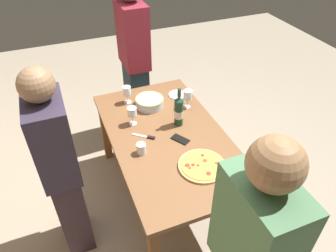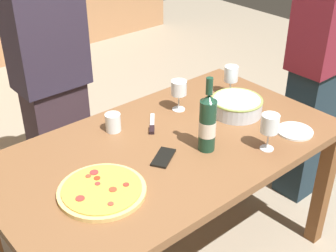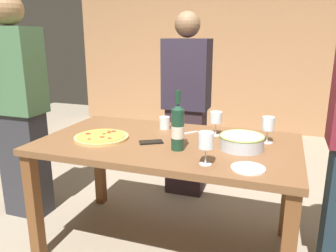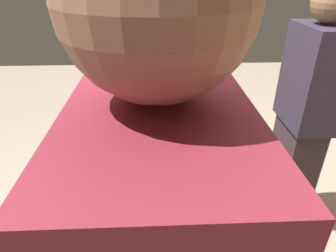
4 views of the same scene
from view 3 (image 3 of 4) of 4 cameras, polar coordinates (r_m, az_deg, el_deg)
ground_plane at (r=2.43m, az=0.00°, el=-19.65°), size 8.00×8.00×0.00m
dining_table at (r=2.13m, az=0.00°, el=-4.95°), size 1.60×0.90×0.75m
brick_wall_back at (r=5.13m, az=12.18°, el=13.58°), size 5.16×0.16×2.56m
pizza at (r=2.18m, az=-11.28°, el=-1.86°), size 0.34×0.34×0.03m
serving_bowl at (r=1.99m, az=12.46°, el=-2.55°), size 0.26×0.26×0.08m
wine_bottle at (r=1.90m, az=1.67°, el=-0.18°), size 0.08×0.08×0.35m
wine_glass_near_pizza at (r=2.21m, az=8.20°, el=1.27°), size 0.08×0.08×0.16m
wine_glass_by_bottle at (r=1.69m, az=6.52°, el=-2.71°), size 0.08×0.08×0.17m
wine_glass_far_left at (r=2.12m, az=16.73°, el=0.25°), size 0.08×0.08×0.16m
cup_amber at (r=2.36m, az=-0.58°, el=0.55°), size 0.07×0.07×0.09m
side_plate at (r=1.71m, az=13.52°, el=-7.05°), size 0.17×0.17×0.01m
cell_phone at (r=2.06m, az=-2.93°, el=-2.76°), size 0.16×0.13×0.01m
pizza_knife at (r=2.24m, az=2.43°, el=-1.30°), size 0.14×0.16×0.02m
person_host at (r=2.75m, az=-24.11°, el=2.72°), size 0.38×0.24×1.68m
person_guest_right at (r=2.90m, az=3.15°, el=3.48°), size 0.39×0.24×1.59m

